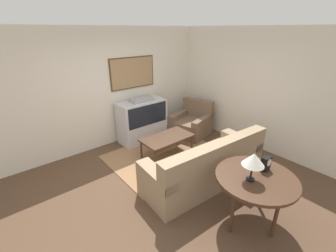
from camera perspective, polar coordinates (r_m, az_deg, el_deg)
The scene contains 11 objects.
ground_plane at distance 4.30m, azimuth -1.00°, elevation -14.35°, with size 12.00×12.00×0.00m, color brown.
wall_back at distance 5.39m, azimuth -15.50°, elevation 8.91°, with size 12.00×0.10×2.70m.
wall_right at distance 5.58m, azimuth 20.72°, elevation 8.69°, with size 0.06×12.00×2.70m.
area_rug at distance 5.12m, azimuth -0.67°, elevation -7.41°, with size 2.39×1.83×0.01m.
tv at distance 5.65m, azimuth -6.54°, elevation 1.44°, with size 1.19×0.55×1.12m.
couch at distance 4.18m, azimuth 9.47°, elevation -10.24°, with size 2.35×1.01×0.94m.
armchair at distance 6.04m, azimuth 6.01°, elevation 0.53°, with size 1.08×1.05×0.90m.
coffee_table at distance 4.96m, azimuth -0.21°, elevation -3.23°, with size 1.14×0.62×0.45m.
console_table at distance 3.39m, azimuth 21.43°, elevation -12.87°, with size 1.10×1.10×0.79m.
table_lamp at distance 3.10m, azimuth 20.91°, elevation -8.04°, with size 0.29×0.29×0.40m.
mantel_clock at distance 3.49m, azimuth 23.56°, elevation -8.71°, with size 0.14×0.10×0.21m.
Camera 1 is at (-2.11, -2.66, 2.64)m, focal length 24.00 mm.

